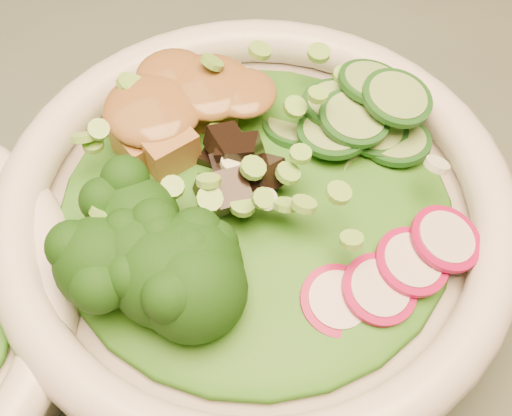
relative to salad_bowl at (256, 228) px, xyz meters
name	(u,v)px	position (x,y,z in m)	size (l,w,h in m)	color
salad_bowl	(256,228)	(0.00, 0.00, 0.00)	(0.29, 0.29, 0.08)	silver
lettuce_bed	(256,207)	(0.00, 0.00, 0.02)	(0.22, 0.22, 0.03)	#296515
broccoli_florets	(157,264)	(-0.06, -0.03, 0.04)	(0.09, 0.08, 0.05)	black
radish_slices	(354,286)	(0.03, -0.07, 0.03)	(0.12, 0.04, 0.02)	#980B3F
cucumber_slices	(350,129)	(0.07, 0.03, 0.04)	(0.08, 0.08, 0.04)	#77A65C
mushroom_heap	(240,176)	(-0.01, 0.01, 0.04)	(0.08, 0.08, 0.04)	black
tofu_cubes	(181,119)	(-0.02, 0.06, 0.04)	(0.10, 0.07, 0.04)	#9B6833
peanut_sauce	(179,102)	(-0.02, 0.06, 0.05)	(0.08, 0.06, 0.02)	brown
scallion_garnish	(256,178)	(0.00, 0.00, 0.05)	(0.21, 0.21, 0.03)	#72B43F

